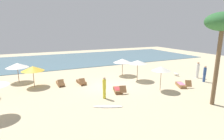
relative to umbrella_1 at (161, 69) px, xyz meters
The scene contains 17 objects.
ground_plane 5.34m from the umbrella_1, 141.74° to the left, with size 60.00×60.00×0.00m, color beige.
ocean_water 20.53m from the umbrella_1, 100.95° to the left, with size 48.00×16.00×0.06m, color slate.
umbrella_1 is the anchor object (origin of this frame).
umbrella_2 3.69m from the umbrella_1, 91.95° to the left, with size 1.99×1.99×2.21m.
umbrella_3 12.11m from the umbrella_1, 149.76° to the left, with size 2.14×2.14×2.02m.
umbrella_4 14.60m from the umbrella_1, 144.57° to the left, with size 2.23×2.23×2.03m.
umbrella_5 6.28m from the umbrella_1, 95.62° to the left, with size 2.17×2.17×2.03m.
lounger_0 8.06m from the umbrella_1, 140.31° to the left, with size 0.74×1.73×0.69m.
lounger_1 3.17m from the umbrella_1, ahead, with size 1.23×1.73×0.74m.
lounger_2 4.34m from the umbrella_1, 162.33° to the left, with size 1.03×1.78×0.70m.
lounger_3 9.91m from the umbrella_1, 146.02° to the left, with size 0.66×1.69×0.71m.
person_0 6.91m from the umbrella_1, 13.53° to the left, with size 0.45×0.45×1.84m.
person_1 6.10m from the umbrella_1, ahead, with size 0.41×0.41×1.74m.
person_2 5.53m from the umbrella_1, behind, with size 0.38×0.38×1.79m.
palm_1 5.79m from the umbrella_1, 70.63° to the right, with size 2.33×2.33×6.64m.
dog 6.41m from the umbrella_1, 32.79° to the left, with size 0.36×0.81×0.37m.
surfboard 6.28m from the umbrella_1, 167.42° to the right, with size 2.17×1.31×0.07m.
Camera 1 is at (-6.71, -15.41, 5.52)m, focal length 28.76 mm.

